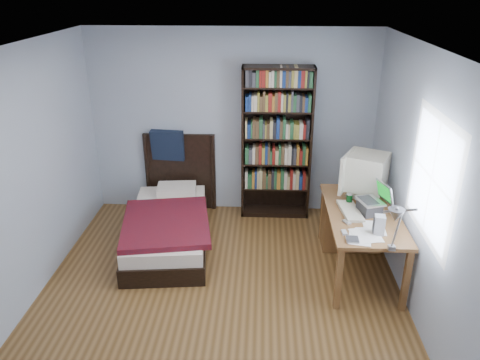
% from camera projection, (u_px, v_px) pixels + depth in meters
% --- Properties ---
extents(room, '(4.20, 4.24, 2.50)m').
position_uv_depth(room, '(220.00, 188.00, 4.35)').
color(room, '#563819').
rests_on(room, ground).
extents(desk, '(0.75, 1.48, 0.73)m').
position_uv_depth(desk, '(354.00, 220.00, 5.52)').
color(desk, brown).
rests_on(desk, floor).
extents(crt_monitor, '(0.61, 0.56, 0.52)m').
position_uv_depth(crt_monitor, '(364.00, 172.00, 5.28)').
color(crt_monitor, '#BFB89E').
rests_on(crt_monitor, desk).
extents(laptop, '(0.37, 0.35, 0.36)m').
position_uv_depth(laptop, '(371.00, 204.00, 4.97)').
color(laptop, '#2D2D30').
rests_on(laptop, desk).
extents(desk_lamp, '(0.25, 0.56, 0.67)m').
position_uv_depth(desk_lamp, '(396.00, 219.00, 3.76)').
color(desk_lamp, '#99999E').
rests_on(desk_lamp, desk).
extents(keyboard, '(0.24, 0.50, 0.05)m').
position_uv_depth(keyboard, '(350.00, 211.00, 5.01)').
color(keyboard, '#BEB79E').
rests_on(keyboard, desk).
extents(speaker, '(0.11, 0.11, 0.20)m').
position_uv_depth(speaker, '(379.00, 225.00, 4.56)').
color(speaker, '#99999C').
rests_on(speaker, desk).
extents(soda_can, '(0.07, 0.07, 0.12)m').
position_uv_depth(soda_can, '(349.00, 200.00, 5.17)').
color(soda_can, '#06320D').
rests_on(soda_can, desk).
extents(mouse, '(0.06, 0.11, 0.04)m').
position_uv_depth(mouse, '(358.00, 199.00, 5.29)').
color(mouse, silver).
rests_on(mouse, desk).
extents(phone_silver, '(0.09, 0.11, 0.02)m').
position_uv_depth(phone_silver, '(347.00, 222.00, 4.80)').
color(phone_silver, '#B3B3B7').
rests_on(phone_silver, desk).
extents(phone_grey, '(0.05, 0.09, 0.02)m').
position_uv_depth(phone_grey, '(344.00, 232.00, 4.60)').
color(phone_grey, '#99999C').
rests_on(phone_grey, desk).
extents(external_drive, '(0.12, 0.12, 0.02)m').
position_uv_depth(external_drive, '(352.00, 240.00, 4.47)').
color(external_drive, '#99999C').
rests_on(external_drive, desk).
extents(bookshelf, '(0.92, 0.30, 2.04)m').
position_uv_depth(bookshelf, '(276.00, 144.00, 6.19)').
color(bookshelf, black).
rests_on(bookshelf, floor).
extents(bed, '(1.18, 2.05, 1.16)m').
position_uv_depth(bed, '(169.00, 221.00, 5.82)').
color(bed, black).
rests_on(bed, floor).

